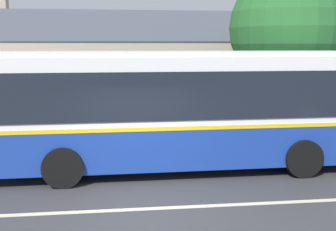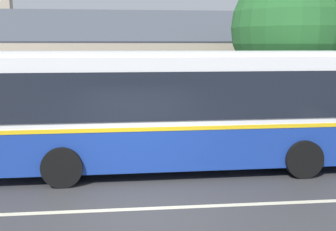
% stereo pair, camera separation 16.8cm
% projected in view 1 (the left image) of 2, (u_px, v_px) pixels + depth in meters
% --- Properties ---
extents(ground_plane, '(300.00, 300.00, 0.00)m').
position_uv_depth(ground_plane, '(143.00, 209.00, 8.88)').
color(ground_plane, '#38383A').
extents(sidewalk_far, '(60.00, 3.00, 0.15)m').
position_uv_depth(sidewalk_far, '(132.00, 142.00, 14.74)').
color(sidewalk_far, '#ADAAA3').
rests_on(sidewalk_far, ground).
extents(lane_divider_stripe, '(60.00, 0.16, 0.01)m').
position_uv_depth(lane_divider_stripe, '(143.00, 209.00, 8.88)').
color(lane_divider_stripe, beige).
rests_on(lane_divider_stripe, ground).
extents(community_building, '(24.26, 11.08, 6.32)m').
position_uv_depth(community_building, '(123.00, 74.00, 23.07)').
color(community_building, tan).
rests_on(community_building, ground).
extents(transit_bus, '(10.62, 2.86, 3.26)m').
position_uv_depth(transit_bus, '(174.00, 107.00, 11.56)').
color(transit_bus, navy).
rests_on(transit_bus, ground).
extents(bench_down_street, '(1.73, 0.51, 0.94)m').
position_uv_depth(bench_down_street, '(101.00, 130.00, 14.39)').
color(bench_down_street, brown).
rests_on(bench_down_street, sidewalk_far).
extents(street_tree_primary, '(4.49, 4.49, 6.30)m').
position_uv_depth(street_tree_primary, '(290.00, 28.00, 15.62)').
color(street_tree_primary, '#4C3828').
rests_on(street_tree_primary, ground).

